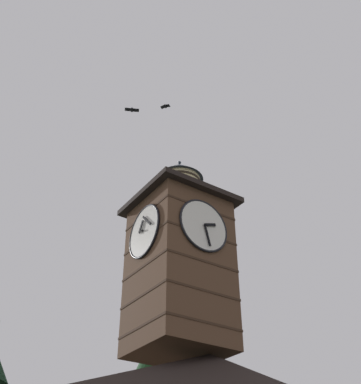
% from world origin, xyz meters
% --- Properties ---
extents(clock_tower, '(4.26, 4.26, 9.54)m').
position_xyz_m(clock_tower, '(-0.68, -3.34, 11.93)').
color(clock_tower, brown).
rests_on(clock_tower, building_main).
extents(flying_bird_high, '(0.44, 0.51, 0.15)m').
position_xyz_m(flying_bird_high, '(0.12, -3.48, 20.77)').
color(flying_bird_high, black).
extents(flying_bird_low, '(0.72, 0.49, 0.16)m').
position_xyz_m(flying_bird_low, '(2.03, -3.55, 19.56)').
color(flying_bird_low, black).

